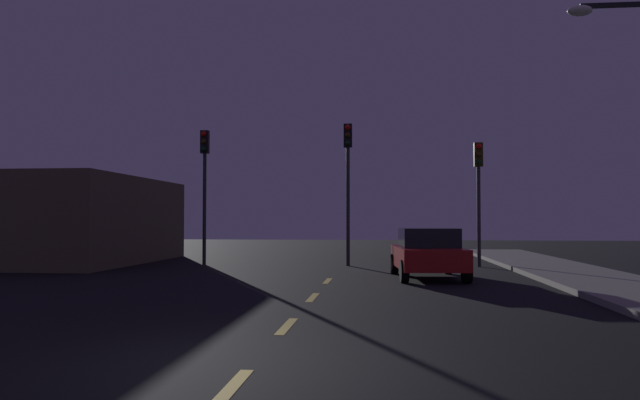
{
  "coord_description": "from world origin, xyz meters",
  "views": [
    {
      "loc": [
        1.57,
        -7.54,
        1.75
      ],
      "look_at": [
        -0.67,
        14.66,
        2.47
      ],
      "focal_mm": 34.76,
      "sensor_mm": 36.0,
      "label": 1
    }
  ],
  "objects_px": {
    "traffic_signal_left": "(205,171)",
    "traffic_signal_right": "(479,179)",
    "traffic_signal_center": "(348,167)",
    "car_stopped_ahead": "(428,253)"
  },
  "relations": [
    {
      "from": "traffic_signal_right",
      "to": "traffic_signal_left",
      "type": "bearing_deg",
      "value": 179.99
    },
    {
      "from": "traffic_signal_left",
      "to": "traffic_signal_right",
      "type": "distance_m",
      "value": 10.55
    },
    {
      "from": "traffic_signal_left",
      "to": "traffic_signal_center",
      "type": "height_order",
      "value": "traffic_signal_center"
    },
    {
      "from": "car_stopped_ahead",
      "to": "traffic_signal_left",
      "type": "bearing_deg",
      "value": 150.07
    },
    {
      "from": "traffic_signal_right",
      "to": "traffic_signal_center",
      "type": "bearing_deg",
      "value": 179.98
    },
    {
      "from": "traffic_signal_left",
      "to": "traffic_signal_right",
      "type": "bearing_deg",
      "value": -0.01
    },
    {
      "from": "traffic_signal_center",
      "to": "traffic_signal_right",
      "type": "bearing_deg",
      "value": -0.02
    },
    {
      "from": "traffic_signal_left",
      "to": "car_stopped_ahead",
      "type": "distance_m",
      "value": 10.01
    },
    {
      "from": "car_stopped_ahead",
      "to": "traffic_signal_right",
      "type": "bearing_deg",
      "value": 64.88
    },
    {
      "from": "traffic_signal_center",
      "to": "traffic_signal_right",
      "type": "xyz_separation_m",
      "value": [
        4.91,
        -0.0,
        -0.5
      ]
    }
  ]
}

